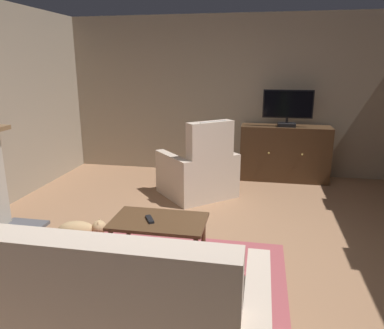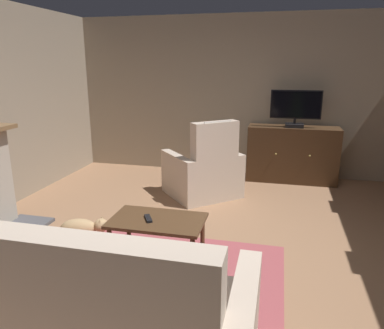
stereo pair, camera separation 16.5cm
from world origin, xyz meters
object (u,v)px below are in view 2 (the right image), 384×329
television (296,108)px  sofa_floral (84,313)px  tv_cabinet (292,156)px  cat (82,227)px  tv_remote (148,218)px  coffee_table (157,225)px  armchair_in_far_corner (204,173)px

television → sofa_floral: (-1.39, -4.20, -0.89)m
tv_cabinet → cat: tv_cabinet is taller
tv_remote → television: bearing=-54.7°
tv_cabinet → tv_remote: size_ratio=8.47×
television → coffee_table: bearing=-113.8°
armchair_in_far_corner → coffee_table: bearing=-91.3°
armchair_in_far_corner → television: bearing=37.8°
tv_cabinet → armchair_in_far_corner: armchair_in_far_corner is taller
tv_cabinet → armchair_in_far_corner: size_ratio=1.13×
cat → armchair_in_far_corner: bearing=57.0°
tv_cabinet → coffee_table: 3.29m
tv_cabinet → television: 0.79m
tv_cabinet → armchair_in_far_corner: (-1.26, -1.03, -0.08)m
sofa_floral → tv_remote: bearing=89.9°
tv_remote → armchair_in_far_corner: 2.02m
television → armchair_in_far_corner: television is taller
tv_cabinet → sofa_floral: bearing=-108.1°
tv_cabinet → armchair_in_far_corner: bearing=-140.7°
coffee_table → armchair_in_far_corner: 1.99m
television → tv_remote: size_ratio=4.60×
television → armchair_in_far_corner: bearing=-142.2°
coffee_table → tv_cabinet: bearing=66.6°
tv_remote → cat: bearing=38.2°
television → tv_remote: bearing=-114.9°
tv_remote → sofa_floral: size_ratio=0.08×
television → tv_cabinet: bearing=90.0°
tv_cabinet → sofa_floral: 4.47m
coffee_table → cat: coffee_table is taller
coffee_table → armchair_in_far_corner: (0.04, 1.98, -0.05)m
tv_cabinet → sofa_floral: size_ratio=0.66×
television → coffee_table: 3.34m
tv_cabinet → cat: bearing=-131.0°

